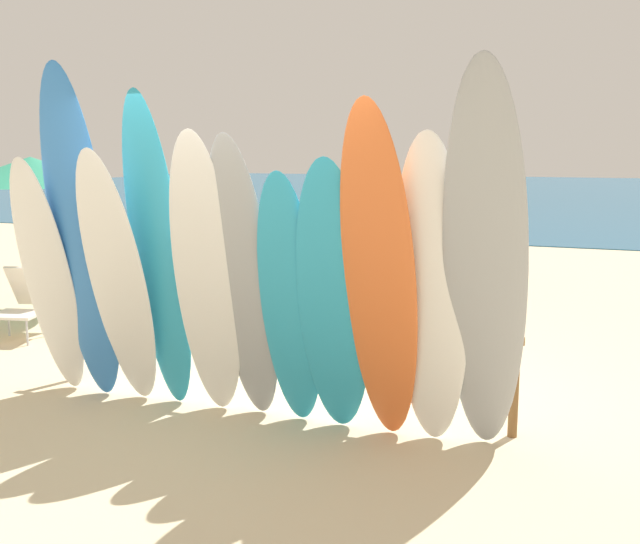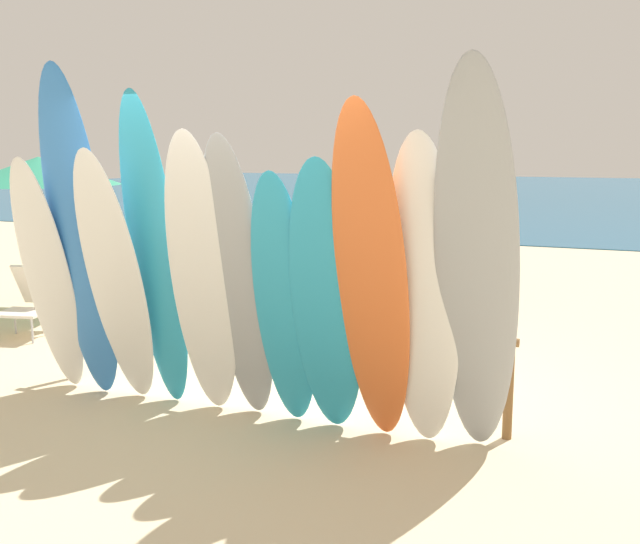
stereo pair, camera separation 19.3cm
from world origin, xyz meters
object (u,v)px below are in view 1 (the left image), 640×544
(surfboard_blue_1, at_px, (81,238))
(beach_chair_red, at_px, (140,273))
(surfboard_white_4, at_px, (206,278))
(beach_umbrella, at_px, (31,171))
(surfboard_white_2, at_px, (117,281))
(beachgoer_strolling, at_px, (361,209))
(surfboard_white_0, at_px, (48,279))
(beach_chair_blue, at_px, (25,300))
(surfboard_grey_5, at_px, (244,281))
(surfboard_orange_8, at_px, (379,279))
(beachgoer_near_rack, at_px, (447,224))
(surfboard_white_9, at_px, (431,295))
(distant_boat, at_px, (429,201))
(surfboard_teal_3, at_px, (158,255))
(surfboard_teal_7, at_px, (333,300))
(surfboard_grey_10, at_px, (485,267))
(surfboard_rack, at_px, (269,333))
(surfboard_teal_6, at_px, (290,303))

(surfboard_blue_1, distance_m, beach_chair_red, 4.14)
(surfboard_white_4, height_order, beach_umbrella, surfboard_white_4)
(surfboard_white_2, height_order, beachgoer_strolling, surfboard_white_2)
(surfboard_white_0, relative_size, surfboard_white_4, 0.91)
(beach_chair_blue, bearing_deg, beachgoer_strolling, 62.70)
(surfboard_grey_5, xyz_separation_m, surfboard_orange_8, (1.09, -0.13, 0.11))
(beachgoer_near_rack, height_order, beach_umbrella, beach_umbrella)
(surfboard_white_0, height_order, surfboard_white_4, surfboard_white_4)
(beachgoer_strolling, bearing_deg, surfboard_white_9, -5.19)
(surfboard_white_2, xyz_separation_m, surfboard_white_9, (2.53, 0.02, 0.05))
(surfboard_blue_1, distance_m, distant_boat, 22.25)
(surfboard_teal_3, height_order, surfboard_teal_7, surfboard_teal_3)
(surfboard_grey_10, xyz_separation_m, beachgoer_near_rack, (-1.45, 6.29, -0.37))
(surfboard_white_0, bearing_deg, beachgoer_strolling, 90.36)
(surfboard_rack, relative_size, beachgoer_strolling, 2.44)
(surfboard_blue_1, distance_m, surfboard_white_2, 0.47)
(beach_chair_red, height_order, distant_boat, beach_chair_red)
(surfboard_teal_7, xyz_separation_m, distant_boat, (-4.10, 22.14, -0.86))
(surfboard_teal_6, xyz_separation_m, beach_umbrella, (-4.64, 2.64, 0.83))
(surfboard_teal_3, relative_size, surfboard_orange_8, 1.03)
(surfboard_grey_5, xyz_separation_m, surfboard_white_9, (1.44, -0.04, 0.00))
(surfboard_teal_7, bearing_deg, surfboard_blue_1, 176.23)
(surfboard_grey_5, distance_m, beach_chair_red, 4.89)
(surfboard_white_2, distance_m, surfboard_white_4, 0.79)
(surfboard_teal_7, bearing_deg, beach_chair_red, 135.05)
(surfboard_white_0, height_order, beach_umbrella, surfboard_white_0)
(surfboard_white_2, height_order, surfboard_white_4, surfboard_white_4)
(surfboard_orange_8, bearing_deg, surfboard_grey_10, 6.04)
(beachgoer_strolling, xyz_separation_m, beachgoer_near_rack, (2.14, -2.50, 0.01))
(surfboard_rack, height_order, distant_boat, surfboard_rack)
(surfboard_blue_1, relative_size, distant_boat, 0.58)
(surfboard_teal_7, distance_m, beach_chair_red, 5.44)
(surfboard_teal_6, relative_size, beach_umbrella, 0.98)
(surfboard_teal_3, relative_size, surfboard_white_4, 1.12)
(surfboard_blue_1, xyz_separation_m, distant_boat, (-1.93, 22.13, -1.21))
(beachgoer_near_rack, bearing_deg, surfboard_grey_5, 145.59)
(beachgoer_strolling, relative_size, beach_umbrella, 0.82)
(surfboard_grey_10, height_order, distant_boat, surfboard_grey_10)
(surfboard_teal_6, bearing_deg, surfboard_teal_3, 177.26)
(surfboard_teal_7, bearing_deg, surfboard_white_4, 175.04)
(surfboard_teal_3, distance_m, beach_chair_red, 4.42)
(beach_umbrella, bearing_deg, surfboard_grey_5, -31.59)
(surfboard_teal_6, relative_size, beachgoer_near_rack, 1.19)
(surfboard_teal_7, bearing_deg, beach_chair_blue, 155.77)
(distant_boat, bearing_deg, surfboard_grey_10, -76.91)
(surfboard_teal_7, relative_size, beach_umbrella, 1.04)
(surfboard_grey_5, distance_m, surfboard_orange_8, 1.11)
(surfboard_teal_3, xyz_separation_m, beach_umbrella, (-3.49, 2.60, 0.54))
(surfboard_blue_1, relative_size, beach_chair_blue, 3.32)
(surfboard_grey_5, height_order, surfboard_orange_8, surfboard_orange_8)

